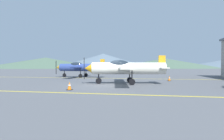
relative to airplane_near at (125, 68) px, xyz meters
The scene contains 10 objects.
ground_plane 2.73m from the airplane_near, 144.01° to the right, with size 400.00×400.00×0.00m, color #54565B.
apron_line_near 6.74m from the airplane_near, 106.22° to the right, with size 80.00×0.16×0.01m, color yellow.
apron_line_far 7.41m from the airplane_near, 104.65° to the left, with size 80.00×0.16×0.01m, color yellow.
airplane_near is the anchor object (origin of this frame).
airplane_mid 11.43m from the airplane_near, 132.19° to the left, with size 7.77×8.96×2.69m.
traffic_cone_front 6.37m from the airplane_near, 43.06° to the left, with size 0.36×0.36×0.59m.
traffic_cone_side 6.18m from the airplane_near, 124.77° to the right, with size 0.36×0.36×0.59m.
hill_left 136.05m from the airplane_near, 123.67° to the left, with size 89.44×89.44×8.31m, color #4C6651.
hill_centerleft 121.31m from the airplane_near, 104.13° to the left, with size 72.68×72.68×11.11m, color slate.
hill_centerright 133.15m from the airplane_near, 82.50° to the left, with size 82.83×82.83×7.80m, color #4C6651.
Camera 1 is at (3.61, -15.51, 1.71)m, focal length 28.63 mm.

